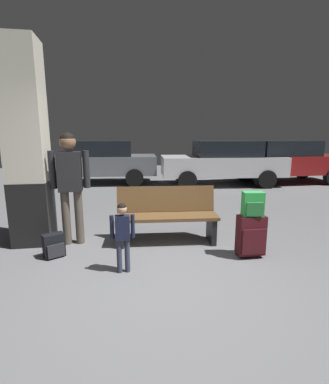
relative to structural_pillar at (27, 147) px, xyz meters
The scene contains 11 objects.
ground_plane 3.33m from the structural_pillar, 49.96° to the left, with size 18.00×18.00×0.10m, color slate.
structural_pillar is the anchor object (origin of this frame).
bench 2.39m from the structural_pillar, ahead, with size 1.64×0.66×0.89m.
suitcase 3.58m from the structural_pillar, 19.16° to the right, with size 0.38×0.24×0.60m.
backpack_bright 3.45m from the structural_pillar, 19.17° to the right, with size 0.30×0.22×0.34m.
child 2.12m from the structural_pillar, 42.44° to the right, with size 0.30×0.18×0.90m.
adult 0.79m from the structural_pillar, 15.56° to the right, with size 0.60×0.24×1.75m.
backpack_dark_floor 1.57m from the structural_pillar, 57.02° to the right, with size 0.32×0.29×0.34m.
parked_car_far 5.71m from the structural_pillar, 83.11° to the left, with size 4.21×2.02×1.51m.
parked_car_side 8.72m from the structural_pillar, 32.75° to the left, with size 4.12×1.83×1.51m.
parked_car_near 6.80m from the structural_pillar, 43.31° to the left, with size 4.24×2.09×1.51m.
Camera 1 is at (-0.52, -2.85, 1.71)m, focal length 26.24 mm.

